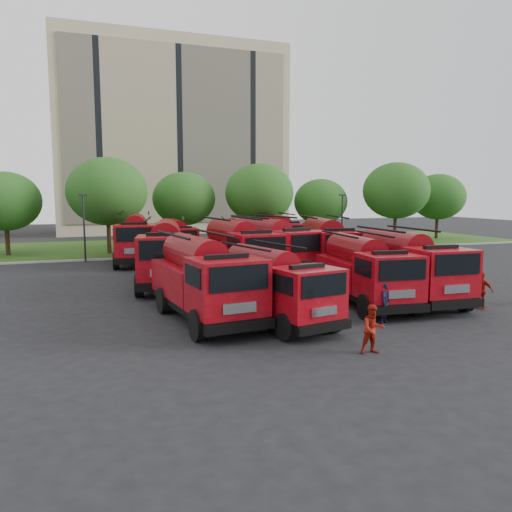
{
  "coord_description": "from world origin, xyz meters",
  "views": [
    {
      "loc": [
        -10.28,
        -22.57,
        5.17
      ],
      "look_at": [
        -1.32,
        2.8,
        1.8
      ],
      "focal_mm": 35.0,
      "sensor_mm": 36.0,
      "label": 1
    }
  ],
  "objects_px": {
    "fire_truck_3": "(408,267)",
    "fire_truck_9": "(178,239)",
    "firefighter_2": "(480,309)",
    "fire_truck_2": "(365,271)",
    "firefighter_5": "(338,280)",
    "fire_truck_8": "(136,239)",
    "firefighter_4": "(207,292)",
    "fire_truck_1": "(274,286)",
    "fire_truck_0": "(204,279)",
    "fire_truck_6": "(272,248)",
    "fire_truck_7": "(327,247)",
    "fire_truck_5": "(239,250)",
    "fire_truck_10": "(235,239)",
    "fire_truck_11": "(280,235)",
    "fire_truck_4": "(166,254)",
    "firefighter_1": "(372,353)",
    "firefighter_0": "(385,324)"
  },
  "relations": [
    {
      "from": "fire_truck_3",
      "to": "fire_truck_9",
      "type": "height_order",
      "value": "fire_truck_3"
    },
    {
      "from": "fire_truck_3",
      "to": "firefighter_2",
      "type": "height_order",
      "value": "fire_truck_3"
    },
    {
      "from": "fire_truck_2",
      "to": "firefighter_5",
      "type": "distance_m",
      "value": 7.09
    },
    {
      "from": "fire_truck_8",
      "to": "firefighter_4",
      "type": "distance_m",
      "value": 12.94
    },
    {
      "from": "firefighter_2",
      "to": "fire_truck_1",
      "type": "bearing_deg",
      "value": 57.17
    },
    {
      "from": "fire_truck_0",
      "to": "fire_truck_6",
      "type": "distance_m",
      "value": 11.25
    },
    {
      "from": "fire_truck_7",
      "to": "fire_truck_9",
      "type": "relative_size",
      "value": 1.2
    },
    {
      "from": "fire_truck_5",
      "to": "fire_truck_10",
      "type": "bearing_deg",
      "value": 69.7
    },
    {
      "from": "fire_truck_5",
      "to": "fire_truck_6",
      "type": "bearing_deg",
      "value": 8.29
    },
    {
      "from": "fire_truck_5",
      "to": "firefighter_5",
      "type": "relative_size",
      "value": 4.63
    },
    {
      "from": "fire_truck_5",
      "to": "fire_truck_11",
      "type": "bearing_deg",
      "value": 52.06
    },
    {
      "from": "fire_truck_7",
      "to": "fire_truck_9",
      "type": "bearing_deg",
      "value": 135.9
    },
    {
      "from": "fire_truck_6",
      "to": "fire_truck_7",
      "type": "relative_size",
      "value": 1.0
    },
    {
      "from": "fire_truck_1",
      "to": "firefighter_4",
      "type": "distance_m",
      "value": 7.18
    },
    {
      "from": "fire_truck_4",
      "to": "firefighter_1",
      "type": "height_order",
      "value": "fire_truck_4"
    },
    {
      "from": "fire_truck_4",
      "to": "fire_truck_9",
      "type": "relative_size",
      "value": 1.21
    },
    {
      "from": "firefighter_1",
      "to": "fire_truck_6",
      "type": "bearing_deg",
      "value": 87.08
    },
    {
      "from": "fire_truck_2",
      "to": "fire_truck_5",
      "type": "height_order",
      "value": "fire_truck_5"
    },
    {
      "from": "fire_truck_6",
      "to": "firefighter_4",
      "type": "relative_size",
      "value": 4.37
    },
    {
      "from": "fire_truck_4",
      "to": "firefighter_2",
      "type": "relative_size",
      "value": 4.91
    },
    {
      "from": "fire_truck_8",
      "to": "fire_truck_10",
      "type": "height_order",
      "value": "fire_truck_8"
    },
    {
      "from": "fire_truck_7",
      "to": "fire_truck_8",
      "type": "height_order",
      "value": "fire_truck_8"
    },
    {
      "from": "fire_truck_11",
      "to": "fire_truck_2",
      "type": "bearing_deg",
      "value": -95.49
    },
    {
      "from": "fire_truck_1",
      "to": "fire_truck_8",
      "type": "height_order",
      "value": "fire_truck_8"
    },
    {
      "from": "fire_truck_9",
      "to": "fire_truck_10",
      "type": "relative_size",
      "value": 0.96
    },
    {
      "from": "fire_truck_5",
      "to": "firefighter_2",
      "type": "bearing_deg",
      "value": -57.7
    },
    {
      "from": "fire_truck_6",
      "to": "fire_truck_8",
      "type": "xyz_separation_m",
      "value": [
        -7.37,
        9.1,
        -0.0
      ]
    },
    {
      "from": "fire_truck_4",
      "to": "fire_truck_8",
      "type": "xyz_separation_m",
      "value": [
        -0.6,
        10.05,
        -0.01
      ]
    },
    {
      "from": "fire_truck_4",
      "to": "firefighter_4",
      "type": "bearing_deg",
      "value": -45.93
    },
    {
      "from": "firefighter_2",
      "to": "fire_truck_4",
      "type": "bearing_deg",
      "value": 22.55
    },
    {
      "from": "fire_truck_1",
      "to": "fire_truck_3",
      "type": "height_order",
      "value": "fire_truck_3"
    },
    {
      "from": "fire_truck_1",
      "to": "fire_truck_2",
      "type": "relative_size",
      "value": 0.95
    },
    {
      "from": "firefighter_1",
      "to": "firefighter_4",
      "type": "xyz_separation_m",
      "value": [
        -2.66,
        11.67,
        0.0
      ]
    },
    {
      "from": "fire_truck_3",
      "to": "firefighter_5",
      "type": "xyz_separation_m",
      "value": [
        -0.19,
        6.47,
        -1.68
      ]
    },
    {
      "from": "fire_truck_0",
      "to": "fire_truck_9",
      "type": "bearing_deg",
      "value": 76.27
    },
    {
      "from": "fire_truck_9",
      "to": "fire_truck_11",
      "type": "bearing_deg",
      "value": 0.13
    },
    {
      "from": "fire_truck_9",
      "to": "firefighter_0",
      "type": "bearing_deg",
      "value": -77.03
    },
    {
      "from": "firefighter_5",
      "to": "fire_truck_5",
      "type": "bearing_deg",
      "value": -7.99
    },
    {
      "from": "fire_truck_10",
      "to": "firefighter_2",
      "type": "bearing_deg",
      "value": -63.31
    },
    {
      "from": "fire_truck_3",
      "to": "firefighter_5",
      "type": "height_order",
      "value": "fire_truck_3"
    },
    {
      "from": "firefighter_2",
      "to": "firefighter_4",
      "type": "relative_size",
      "value": 0.89
    },
    {
      "from": "firefighter_4",
      "to": "fire_truck_7",
      "type": "bearing_deg",
      "value": -112.79
    },
    {
      "from": "fire_truck_7",
      "to": "firefighter_0",
      "type": "bearing_deg",
      "value": -94.21
    },
    {
      "from": "fire_truck_11",
      "to": "firefighter_4",
      "type": "xyz_separation_m",
      "value": [
        -9.73,
        -13.62,
        -1.69
      ]
    },
    {
      "from": "fire_truck_3",
      "to": "firefighter_2",
      "type": "xyz_separation_m",
      "value": [
        2.14,
        -2.52,
        -1.68
      ]
    },
    {
      "from": "fire_truck_4",
      "to": "firefighter_0",
      "type": "xyz_separation_m",
      "value": [
        6.88,
        -11.14,
        -1.83
      ]
    },
    {
      "from": "fire_truck_1",
      "to": "fire_truck_6",
      "type": "bearing_deg",
      "value": 57.96
    },
    {
      "from": "fire_truck_3",
      "to": "fire_truck_6",
      "type": "xyz_separation_m",
      "value": [
        -3.55,
        8.79,
        0.14
      ]
    },
    {
      "from": "fire_truck_0",
      "to": "firefighter_4",
      "type": "xyz_separation_m",
      "value": [
        1.49,
        5.63,
        -1.7
      ]
    },
    {
      "from": "fire_truck_4",
      "to": "fire_truck_10",
      "type": "bearing_deg",
      "value": 65.71
    }
  ]
}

